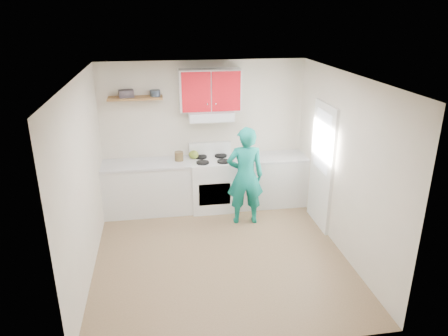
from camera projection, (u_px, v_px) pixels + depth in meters
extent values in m
plane|color=brown|center=(220.00, 254.00, 6.21)|extent=(3.80, 3.80, 0.00)
cube|color=white|center=(219.00, 77.00, 5.28)|extent=(3.60, 3.80, 0.04)
cube|color=beige|center=(204.00, 134.00, 7.50)|extent=(3.60, 0.04, 2.60)
cube|color=beige|center=(249.00, 244.00, 3.99)|extent=(3.60, 0.04, 2.60)
cube|color=beige|center=(84.00, 180.00, 5.48)|extent=(0.04, 3.80, 2.60)
cube|color=beige|center=(343.00, 165.00, 6.01)|extent=(0.04, 3.80, 2.60)
cube|color=white|center=(322.00, 166.00, 6.75)|extent=(0.05, 0.85, 2.05)
cube|color=white|center=(322.00, 141.00, 6.60)|extent=(0.01, 0.55, 0.95)
cube|color=silver|center=(148.00, 188.00, 7.37)|extent=(1.52, 0.60, 0.90)
cube|color=silver|center=(268.00, 180.00, 7.70)|extent=(1.32, 0.60, 0.90)
cube|color=white|center=(212.00, 184.00, 7.51)|extent=(0.76, 0.65, 0.92)
cube|color=silver|center=(211.00, 115.00, 7.17)|extent=(0.76, 0.44, 0.15)
cube|color=red|center=(210.00, 90.00, 7.07)|extent=(1.02, 0.33, 0.70)
cube|color=brown|center=(135.00, 98.00, 6.94)|extent=(0.90, 0.30, 0.04)
cube|color=#3D353B|center=(126.00, 94.00, 6.88)|extent=(0.26, 0.21, 0.12)
cylinder|color=#333D4C|center=(155.00, 93.00, 6.96)|extent=(0.22, 0.22, 0.11)
ellipsoid|color=olive|center=(194.00, 155.00, 7.39)|extent=(0.22, 0.22, 0.15)
cylinder|color=#4E3D22|center=(179.00, 157.00, 7.29)|extent=(0.19, 0.19, 0.18)
cube|color=olive|center=(267.00, 158.00, 7.50)|extent=(0.31, 0.24, 0.02)
cube|color=red|center=(281.00, 158.00, 7.51)|extent=(0.35, 0.30, 0.01)
imported|color=#0D796A|center=(245.00, 176.00, 6.87)|extent=(0.64, 0.45, 1.67)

